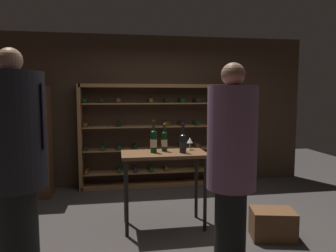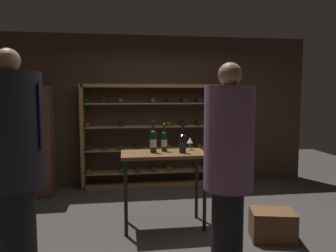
{
  "view_description": "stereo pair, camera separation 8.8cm",
  "coord_description": "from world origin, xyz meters",
  "px_view_note": "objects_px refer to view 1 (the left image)",
  "views": [
    {
      "loc": [
        -0.72,
        -3.72,
        1.64
      ],
      "look_at": [
        -0.08,
        0.22,
        1.25
      ],
      "focal_mm": 33.64,
      "sensor_mm": 36.0,
      "label": 1
    },
    {
      "loc": [
        -0.64,
        -3.73,
        1.64
      ],
      "look_at": [
        -0.08,
        0.22,
        1.25
      ],
      "focal_mm": 33.64,
      "sensor_mm": 36.0,
      "label": 2
    }
  ],
  "objects_px": {
    "display_cabinet": "(36,142)",
    "wine_rack": "(159,136)",
    "wine_bottle_amber_reserve": "(164,141)",
    "wine_glass_stemmed_center": "(190,141)",
    "tasting_table": "(164,163)",
    "wine_crate": "(273,224)",
    "wine_bottle_black_capsule": "(183,143)",
    "wine_bottle_red_label": "(154,141)",
    "person_guest_blue_shirt": "(15,160)",
    "person_bystander_dark_jacket": "(231,162)"
  },
  "relations": [
    {
      "from": "tasting_table",
      "to": "person_guest_blue_shirt",
      "type": "relative_size",
      "value": 0.51
    },
    {
      "from": "person_guest_blue_shirt",
      "to": "wine_crate",
      "type": "height_order",
      "value": "person_guest_blue_shirt"
    },
    {
      "from": "wine_crate",
      "to": "wine_bottle_black_capsule",
      "type": "height_order",
      "value": "wine_bottle_black_capsule"
    },
    {
      "from": "tasting_table",
      "to": "wine_crate",
      "type": "height_order",
      "value": "tasting_table"
    },
    {
      "from": "wine_glass_stemmed_center",
      "to": "person_guest_blue_shirt",
      "type": "bearing_deg",
      "value": -145.36
    },
    {
      "from": "display_cabinet",
      "to": "wine_bottle_amber_reserve",
      "type": "xyz_separation_m",
      "value": [
        1.87,
        -1.4,
        0.18
      ]
    },
    {
      "from": "wine_bottle_red_label",
      "to": "wine_bottle_black_capsule",
      "type": "bearing_deg",
      "value": -11.04
    },
    {
      "from": "tasting_table",
      "to": "display_cabinet",
      "type": "bearing_deg",
      "value": 141.19
    },
    {
      "from": "wine_rack",
      "to": "wine_bottle_black_capsule",
      "type": "xyz_separation_m",
      "value": [
        0.05,
        -1.86,
        0.15
      ]
    },
    {
      "from": "person_guest_blue_shirt",
      "to": "wine_bottle_red_label",
      "type": "relative_size",
      "value": 5.04
    },
    {
      "from": "wine_glass_stemmed_center",
      "to": "wine_bottle_red_label",
      "type": "bearing_deg",
      "value": -165.52
    },
    {
      "from": "wine_glass_stemmed_center",
      "to": "person_bystander_dark_jacket",
      "type": "bearing_deg",
      "value": -87.68
    },
    {
      "from": "tasting_table",
      "to": "person_bystander_dark_jacket",
      "type": "distance_m",
      "value": 1.3
    },
    {
      "from": "wine_bottle_red_label",
      "to": "wine_bottle_black_capsule",
      "type": "distance_m",
      "value": 0.36
    },
    {
      "from": "display_cabinet",
      "to": "wine_rack",
      "type": "bearing_deg",
      "value": 9.21
    },
    {
      "from": "wine_rack",
      "to": "wine_bottle_red_label",
      "type": "height_order",
      "value": "wine_rack"
    },
    {
      "from": "tasting_table",
      "to": "person_bystander_dark_jacket",
      "type": "height_order",
      "value": "person_bystander_dark_jacket"
    },
    {
      "from": "wine_bottle_amber_reserve",
      "to": "wine_glass_stemmed_center",
      "type": "xyz_separation_m",
      "value": [
        0.34,
        0.06,
        -0.01
      ]
    },
    {
      "from": "wine_bottle_red_label",
      "to": "wine_glass_stemmed_center",
      "type": "xyz_separation_m",
      "value": [
        0.49,
        0.13,
        -0.03
      ]
    },
    {
      "from": "wine_rack",
      "to": "wine_crate",
      "type": "relative_size",
      "value": 5.79
    },
    {
      "from": "wine_rack",
      "to": "wine_glass_stemmed_center",
      "type": "height_order",
      "value": "wine_rack"
    },
    {
      "from": "tasting_table",
      "to": "wine_bottle_red_label",
      "type": "relative_size",
      "value": 2.59
    },
    {
      "from": "tasting_table",
      "to": "wine_bottle_black_capsule",
      "type": "height_order",
      "value": "wine_bottle_black_capsule"
    },
    {
      "from": "person_bystander_dark_jacket",
      "to": "display_cabinet",
      "type": "distance_m",
      "value": 3.52
    },
    {
      "from": "display_cabinet",
      "to": "wine_bottle_amber_reserve",
      "type": "distance_m",
      "value": 2.34
    },
    {
      "from": "wine_crate",
      "to": "wine_bottle_red_label",
      "type": "distance_m",
      "value": 1.69
    },
    {
      "from": "tasting_table",
      "to": "person_bystander_dark_jacket",
      "type": "xyz_separation_m",
      "value": [
        0.42,
        -1.2,
        0.26
      ]
    },
    {
      "from": "wine_bottle_red_label",
      "to": "tasting_table",
      "type": "bearing_deg",
      "value": -8.08
    },
    {
      "from": "wine_bottle_red_label",
      "to": "wine_bottle_amber_reserve",
      "type": "bearing_deg",
      "value": 25.66
    },
    {
      "from": "display_cabinet",
      "to": "wine_glass_stemmed_center",
      "type": "distance_m",
      "value": 2.59
    },
    {
      "from": "wine_glass_stemmed_center",
      "to": "wine_crate",
      "type": "bearing_deg",
      "value": -39.48
    },
    {
      "from": "wine_rack",
      "to": "wine_glass_stemmed_center",
      "type": "bearing_deg",
      "value": -83.69
    },
    {
      "from": "person_guest_blue_shirt",
      "to": "display_cabinet",
      "type": "bearing_deg",
      "value": 173.65
    },
    {
      "from": "person_guest_blue_shirt",
      "to": "display_cabinet",
      "type": "relative_size",
      "value": 1.13
    },
    {
      "from": "wine_bottle_red_label",
      "to": "wine_rack",
      "type": "bearing_deg",
      "value": 80.49
    },
    {
      "from": "wine_bottle_amber_reserve",
      "to": "wine_crate",
      "type": "bearing_deg",
      "value": -28.1
    },
    {
      "from": "person_guest_blue_shirt",
      "to": "wine_glass_stemmed_center",
      "type": "xyz_separation_m",
      "value": [
        1.76,
        1.22,
        -0.06
      ]
    },
    {
      "from": "tasting_table",
      "to": "wine_bottle_amber_reserve",
      "type": "relative_size",
      "value": 2.92
    },
    {
      "from": "tasting_table",
      "to": "wine_bottle_amber_reserve",
      "type": "height_order",
      "value": "wine_bottle_amber_reserve"
    },
    {
      "from": "wine_bottle_amber_reserve",
      "to": "wine_bottle_black_capsule",
      "type": "bearing_deg",
      "value": -33.61
    },
    {
      "from": "wine_rack",
      "to": "wine_bottle_red_label",
      "type": "bearing_deg",
      "value": -99.51
    },
    {
      "from": "person_guest_blue_shirt",
      "to": "tasting_table",
      "type": "bearing_deg",
      "value": 111.17
    },
    {
      "from": "display_cabinet",
      "to": "tasting_table",
      "type": "bearing_deg",
      "value": -38.81
    },
    {
      "from": "wine_rack",
      "to": "wine_bottle_red_label",
      "type": "relative_size",
      "value": 6.94
    },
    {
      "from": "wine_crate",
      "to": "wine_bottle_red_label",
      "type": "relative_size",
      "value": 1.2
    },
    {
      "from": "wine_bottle_amber_reserve",
      "to": "display_cabinet",
      "type": "bearing_deg",
      "value": 143.16
    },
    {
      "from": "wine_bottle_black_capsule",
      "to": "wine_bottle_red_label",
      "type": "bearing_deg",
      "value": 168.96
    },
    {
      "from": "wine_rack",
      "to": "tasting_table",
      "type": "height_order",
      "value": "wine_rack"
    },
    {
      "from": "tasting_table",
      "to": "wine_glass_stemmed_center",
      "type": "bearing_deg",
      "value": 21.66
    },
    {
      "from": "display_cabinet",
      "to": "person_bystander_dark_jacket",
      "type": "bearing_deg",
      "value": -49.92
    }
  ]
}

